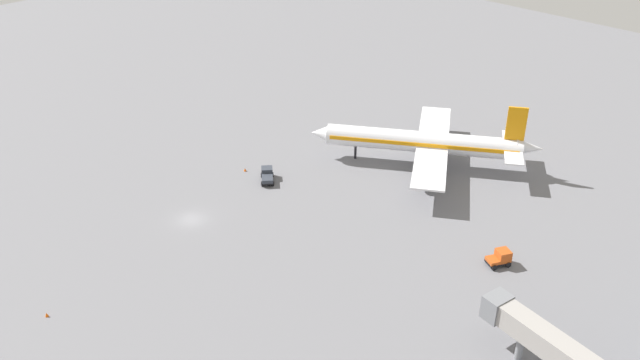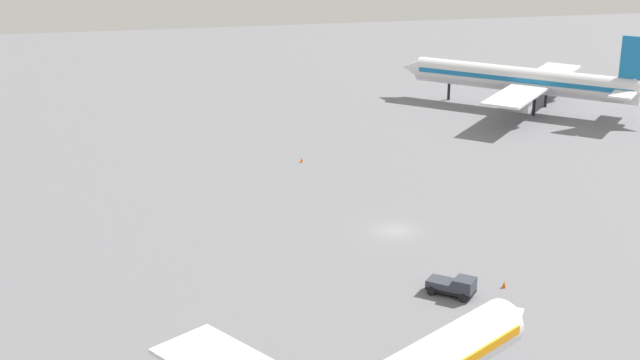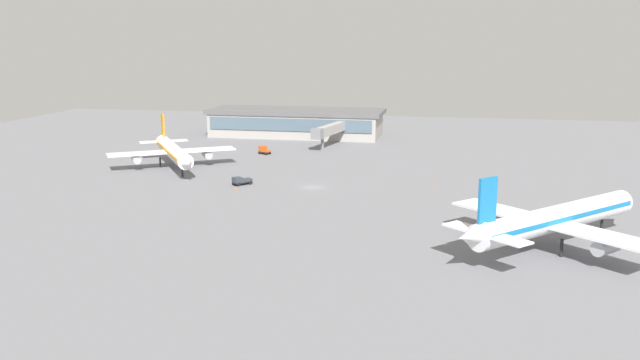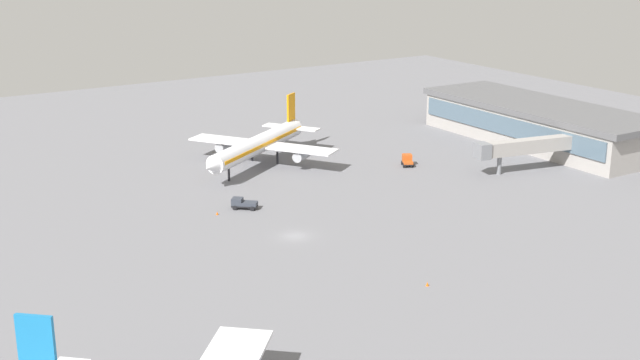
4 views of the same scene
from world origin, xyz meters
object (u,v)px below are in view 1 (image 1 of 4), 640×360
at_px(airplane_at_gate, 425,142).
at_px(safety_cone_mid_apron, 47,315).
at_px(pushback_tractor, 267,175).
at_px(safety_cone_near_gate, 245,170).
at_px(baggage_tug, 500,258).

distance_m(airplane_at_gate, safety_cone_mid_apron, 67.30).
relative_size(pushback_tractor, safety_cone_mid_apron, 7.63).
relative_size(airplane_at_gate, safety_cone_near_gate, 59.55).
xyz_separation_m(baggage_tug, pushback_tractor, (-6.76, 41.45, -0.19)).
bearing_deg(safety_cone_near_gate, safety_cone_mid_apron, -165.09).
xyz_separation_m(safety_cone_near_gate, safety_cone_mid_apron, (-42.55, -11.33, 0.00)).
xyz_separation_m(airplane_at_gate, baggage_tug, (-16.59, -25.59, -3.34)).
relative_size(airplane_at_gate, safety_cone_mid_apron, 59.55).
relative_size(baggage_tug, safety_cone_near_gate, 6.20).
height_order(airplane_at_gate, pushback_tractor, airplane_at_gate).
xyz_separation_m(airplane_at_gate, safety_cone_near_gate, (-23.90, 21.12, -4.20)).
xyz_separation_m(baggage_tug, safety_cone_mid_apron, (-49.85, 35.39, -0.86)).
distance_m(safety_cone_near_gate, safety_cone_mid_apron, 44.03).
bearing_deg(airplane_at_gate, baggage_tug, 113.78).
height_order(airplane_at_gate, safety_cone_mid_apron, airplane_at_gate).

